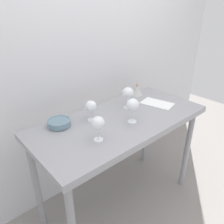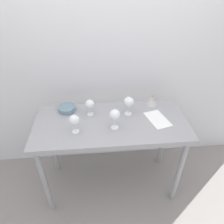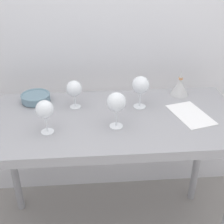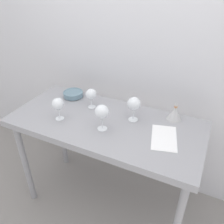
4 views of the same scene
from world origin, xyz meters
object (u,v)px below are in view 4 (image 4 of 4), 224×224
Objects in this scene: wine_glass_near_left at (58,104)px; tasting_bowl at (73,94)px; wine_glass_far_left at (91,95)px; tasting_sheet_upper at (164,138)px; wine_glass_near_center at (102,112)px; decanter_funnel at (175,113)px; wine_glass_far_right at (134,104)px.

wine_glass_near_left is 0.36m from tasting_bowl.
wine_glass_far_left is at bearing -19.73° from tasting_bowl.
tasting_sheet_upper is 0.88m from tasting_bowl.
tasting_bowl is (-0.44, 0.30, -0.11)m from wine_glass_near_center.
wine_glass_far_left is 0.26m from tasting_bowl.
tasting_bowl is (-0.23, 0.08, -0.08)m from wine_glass_far_left.
wine_glass_near_left reaches higher than tasting_bowl.
wine_glass_near_center is at bearing -140.86° from decanter_funnel.
wine_glass_far_left is 0.31m from wine_glass_near_center.
wine_glass_far_left is at bearing -169.56° from decanter_funnel.
wine_glass_near_left is at bearing 173.51° from tasting_sheet_upper.
tasting_sheet_upper is at bearing -12.39° from wine_glass_far_left.
wine_glass_near_left is at bearing -155.65° from wine_glass_far_right.
wine_glass_near_center reaches higher than wine_glass_far_left.
wine_glass_near_center reaches higher than tasting_sheet_upper.
tasting_sheet_upper is 1.76× the size of decanter_funnel.
wine_glass_far_right is 0.31m from tasting_sheet_upper.
decanter_funnel is (0.27, 0.14, -0.08)m from wine_glass_far_right.
decanter_funnel is at bearing 39.14° from wine_glass_near_center.
tasting_sheet_upper is (0.75, 0.11, -0.12)m from wine_glass_near_left.
wine_glass_far_right is at bearing -4.06° from wine_glass_far_left.
wine_glass_far_right is at bearing 24.35° from wine_glass_near_left.
tasting_sheet_upper is 1.60× the size of tasting_bowl.
wine_glass_near_left is at bearing -154.35° from decanter_funnel.
wine_glass_near_left is at bearing -175.92° from wine_glass_near_center.
wine_glass_far_left reaches higher than tasting_sheet_upper.
wine_glass_far_left is at bearing 62.57° from wine_glass_near_left.
wine_glass_near_left is (-0.13, -0.25, 0.01)m from wine_glass_far_left.
wine_glass_near_left is 0.77m from tasting_sheet_upper.
wine_glass_near_left is 0.91× the size of wine_glass_near_center.
wine_glass_far_left is 0.87× the size of wine_glass_far_right.
wine_glass_near_center is (-0.15, -0.20, 0.00)m from wine_glass_far_right.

